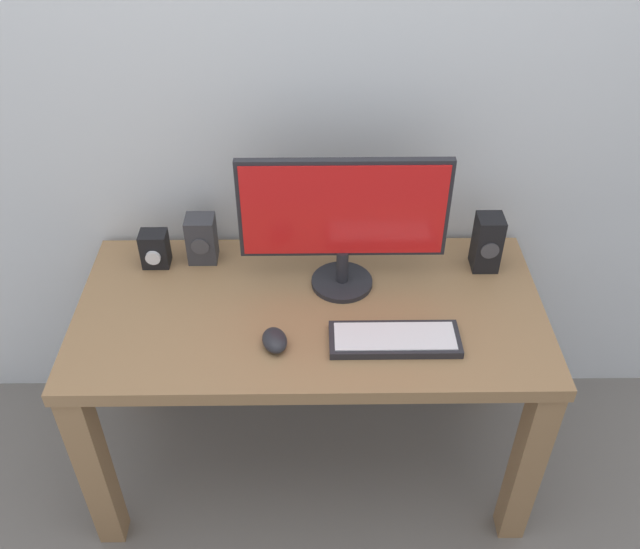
{
  "coord_description": "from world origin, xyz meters",
  "views": [
    {
      "loc": [
        0.01,
        -1.52,
        2.05
      ],
      "look_at": [
        0.03,
        0.0,
        0.83
      ],
      "focal_mm": 38.74,
      "sensor_mm": 36.0,
      "label": 1
    }
  ],
  "objects_px": {
    "monitor": "(343,217)",
    "mouse": "(275,340)",
    "desk": "(310,337)",
    "keyboard_primary": "(395,339)",
    "speaker_left": "(202,239)",
    "audio_controller": "(155,249)",
    "speaker_right": "(487,243)"
  },
  "relations": [
    {
      "from": "desk",
      "to": "keyboard_primary",
      "type": "distance_m",
      "value": 0.31
    },
    {
      "from": "keyboard_primary",
      "to": "speaker_left",
      "type": "xyz_separation_m",
      "value": [
        -0.57,
        0.39,
        0.07
      ]
    },
    {
      "from": "monitor",
      "to": "keyboard_primary",
      "type": "height_order",
      "value": "monitor"
    },
    {
      "from": "monitor",
      "to": "speaker_left",
      "type": "xyz_separation_m",
      "value": [
        -0.44,
        0.13,
        -0.16
      ]
    },
    {
      "from": "mouse",
      "to": "speaker_right",
      "type": "height_order",
      "value": "speaker_right"
    },
    {
      "from": "desk",
      "to": "speaker_left",
      "type": "xyz_separation_m",
      "value": [
        -0.34,
        0.24,
        0.2
      ]
    },
    {
      "from": "speaker_right",
      "to": "mouse",
      "type": "bearing_deg",
      "value": -151.53
    },
    {
      "from": "keyboard_primary",
      "to": "speaker_right",
      "type": "bearing_deg",
      "value": 47.29
    },
    {
      "from": "audio_controller",
      "to": "mouse",
      "type": "bearing_deg",
      "value": -43.91
    },
    {
      "from": "speaker_right",
      "to": "speaker_left",
      "type": "xyz_separation_m",
      "value": [
        -0.88,
        0.05,
        -0.01
      ]
    },
    {
      "from": "monitor",
      "to": "audio_controller",
      "type": "xyz_separation_m",
      "value": [
        -0.58,
        0.1,
        -0.18
      ]
    },
    {
      "from": "monitor",
      "to": "mouse",
      "type": "bearing_deg",
      "value": -125.33
    },
    {
      "from": "keyboard_primary",
      "to": "desk",
      "type": "bearing_deg",
      "value": 146.72
    },
    {
      "from": "desk",
      "to": "monitor",
      "type": "bearing_deg",
      "value": 48.73
    },
    {
      "from": "mouse",
      "to": "speaker_left",
      "type": "xyz_separation_m",
      "value": [
        -0.24,
        0.4,
        0.06
      ]
    },
    {
      "from": "keyboard_primary",
      "to": "speaker_right",
      "type": "relative_size",
      "value": 1.96
    },
    {
      "from": "desk",
      "to": "monitor",
      "type": "xyz_separation_m",
      "value": [
        0.1,
        0.11,
        0.37
      ]
    },
    {
      "from": "desk",
      "to": "monitor",
      "type": "distance_m",
      "value": 0.39
    },
    {
      "from": "desk",
      "to": "mouse",
      "type": "xyz_separation_m",
      "value": [
        -0.1,
        -0.16,
        0.15
      ]
    },
    {
      "from": "monitor",
      "to": "mouse",
      "type": "xyz_separation_m",
      "value": [
        -0.19,
        -0.27,
        -0.22
      ]
    },
    {
      "from": "keyboard_primary",
      "to": "mouse",
      "type": "bearing_deg",
      "value": -178.26
    },
    {
      "from": "mouse",
      "to": "speaker_left",
      "type": "distance_m",
      "value": 0.47
    },
    {
      "from": "mouse",
      "to": "audio_controller",
      "type": "distance_m",
      "value": 0.54
    },
    {
      "from": "desk",
      "to": "speaker_right",
      "type": "bearing_deg",
      "value": 18.77
    },
    {
      "from": "desk",
      "to": "monitor",
      "type": "relative_size",
      "value": 2.29
    },
    {
      "from": "desk",
      "to": "speaker_right",
      "type": "xyz_separation_m",
      "value": [
        0.55,
        0.19,
        0.22
      ]
    },
    {
      "from": "desk",
      "to": "keyboard_primary",
      "type": "height_order",
      "value": "keyboard_primary"
    },
    {
      "from": "mouse",
      "to": "speaker_right",
      "type": "distance_m",
      "value": 0.73
    },
    {
      "from": "monitor",
      "to": "audio_controller",
      "type": "distance_m",
      "value": 0.62
    },
    {
      "from": "monitor",
      "to": "keyboard_primary",
      "type": "distance_m",
      "value": 0.37
    },
    {
      "from": "speaker_left",
      "to": "desk",
      "type": "bearing_deg",
      "value": -34.84
    },
    {
      "from": "desk",
      "to": "audio_controller",
      "type": "distance_m",
      "value": 0.56
    }
  ]
}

